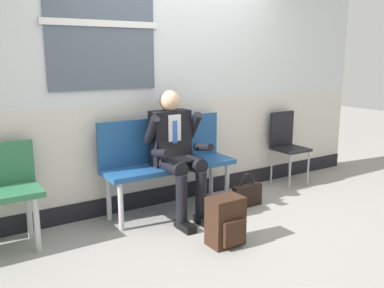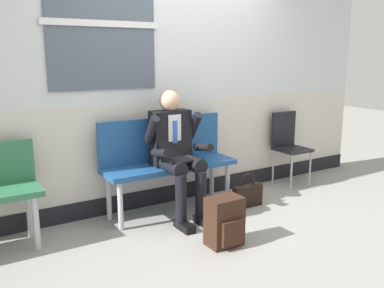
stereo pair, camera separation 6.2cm
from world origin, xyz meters
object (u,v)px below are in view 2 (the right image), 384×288
person_seated (177,150)px  folding_chair (288,141)px  handbag (247,195)px  backpack (225,222)px  bench_with_person (167,156)px

person_seated → folding_chair: (1.75, 0.24, -0.14)m
handbag → backpack: bearing=-140.8°
folding_chair → person_seated: bearing=-172.2°
backpack → handbag: (0.75, 0.62, -0.08)m
handbag → folding_chair: bearing=22.9°
handbag → bench_with_person: bearing=154.2°
bench_with_person → folding_chair: bench_with_person is taller
backpack → handbag: bearing=39.2°
backpack → bench_with_person: bearing=91.3°
person_seated → backpack: person_seated is taller
person_seated → folding_chair: bearing=7.8°
person_seated → handbag: (0.78, -0.17, -0.55)m
person_seated → folding_chair: person_seated is taller
person_seated → backpack: size_ratio=2.97×
person_seated → handbag: 0.97m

